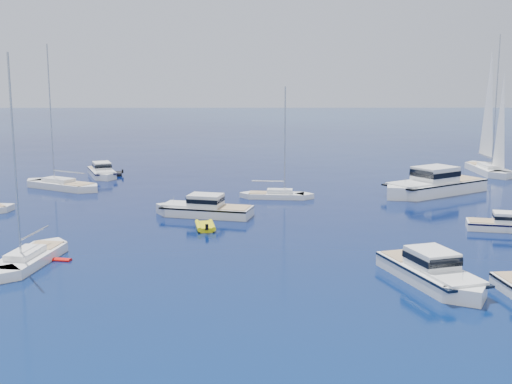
% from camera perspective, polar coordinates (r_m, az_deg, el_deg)
% --- Properties ---
extents(ground, '(400.00, 400.00, 0.00)m').
position_cam_1_polar(ground, '(33.85, -0.54, -11.29)').
color(ground, navy).
rests_on(ground, ground).
extents(motor_cruiser_right, '(5.77, 10.19, 2.56)m').
position_cam_1_polar(motor_cruiser_right, '(41.35, 14.97, -7.58)').
color(motor_cruiser_right, white).
rests_on(motor_cruiser_right, ground).
extents(motor_cruiser_centre, '(9.78, 5.12, 2.46)m').
position_cam_1_polar(motor_cruiser_centre, '(58.22, -4.52, -2.05)').
color(motor_cruiser_centre, silver).
rests_on(motor_cruiser_centre, ground).
extents(motor_cruiser_far_r, '(7.45, 3.77, 1.87)m').
position_cam_1_polar(motor_cruiser_far_r, '(56.49, 20.93, -3.10)').
color(motor_cruiser_far_r, white).
rests_on(motor_cruiser_far_r, ground).
extents(motor_cruiser_distant, '(13.68, 11.04, 3.58)m').
position_cam_1_polar(motor_cruiser_distant, '(70.86, 14.97, -0.14)').
color(motor_cruiser_distant, white).
rests_on(motor_cruiser_distant, ground).
extents(motor_cruiser_horizon, '(5.42, 8.76, 2.20)m').
position_cam_1_polar(motor_cruiser_horizon, '(81.90, -13.10, 1.32)').
color(motor_cruiser_horizon, white).
rests_on(motor_cruiser_horizon, ground).
extents(sailboat_fore, '(3.87, 9.90, 14.17)m').
position_cam_1_polar(sailboat_fore, '(46.31, -18.99, -5.86)').
color(sailboat_fore, white).
rests_on(sailboat_fore, ground).
extents(sailboat_centre, '(7.98, 2.82, 11.48)m').
position_cam_1_polar(sailboat_centre, '(66.11, 1.79, -0.53)').
color(sailboat_centre, silver).
rests_on(sailboat_centre, ground).
extents(sailboat_sails_r, '(3.29, 11.94, 17.48)m').
position_cam_1_polar(sailboat_sails_r, '(87.45, 19.35, 1.57)').
color(sailboat_sails_r, white).
rests_on(sailboat_sails_r, ground).
extents(sailboat_far_l, '(10.76, 7.93, 15.93)m').
position_cam_1_polar(sailboat_far_l, '(74.51, -16.39, 0.29)').
color(sailboat_far_l, silver).
rests_on(sailboat_far_l, ground).
extents(tender_yellow, '(2.20, 3.33, 0.95)m').
position_cam_1_polar(tender_yellow, '(53.42, -4.39, -3.19)').
color(tender_yellow, yellow).
rests_on(tender_yellow, ground).
extents(tender_grey_far, '(3.90, 2.58, 0.95)m').
position_cam_1_polar(tender_grey_far, '(82.15, -12.67, 1.37)').
color(tender_grey_far, black).
rests_on(tender_grey_far, ground).
extents(kayak_orange, '(3.04, 1.14, 0.30)m').
position_cam_1_polar(kayak_orange, '(46.78, -17.34, -5.60)').
color(kayak_orange, red).
rests_on(kayak_orange, ground).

